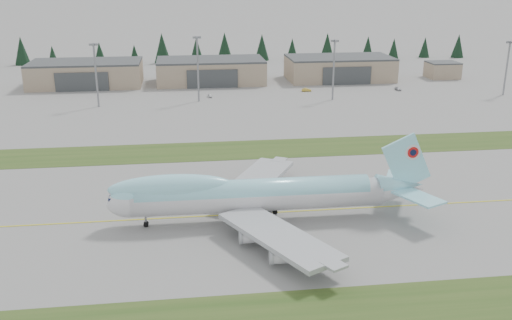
{
  "coord_description": "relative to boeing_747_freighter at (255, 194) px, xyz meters",
  "views": [
    {
      "loc": [
        -27.9,
        -108.85,
        48.14
      ],
      "look_at": [
        -12.25,
        11.44,
        8.0
      ],
      "focal_mm": 40.0,
      "sensor_mm": 36.0,
      "label": 1
    }
  ],
  "objects": [
    {
      "name": "ground",
      "position": [
        14.49,
        3.6,
        -5.77
      ],
      "size": [
        7000.0,
        7000.0,
        0.0
      ],
      "primitive_type": "plane",
      "color": "slate",
      "rests_on": "ground"
    },
    {
      "name": "grass_strip_near",
      "position": [
        14.49,
        -34.4,
        -5.77
      ],
      "size": [
        400.0,
        14.0,
        0.08
      ],
      "primitive_type": "cube",
      "color": "#2E4A1A",
      "rests_on": "ground"
    },
    {
      "name": "grass_strip_far",
      "position": [
        14.49,
        48.6,
        -5.77
      ],
      "size": [
        400.0,
        18.0,
        0.08
      ],
      "primitive_type": "cube",
      "color": "#2E4A1A",
      "rests_on": "ground"
    },
    {
      "name": "taxiway_line_main",
      "position": [
        14.49,
        3.6,
        -5.77
      ],
      "size": [
        400.0,
        0.4,
        0.02
      ],
      "primitive_type": "cube",
      "color": "gold",
      "rests_on": "ground"
    },
    {
      "name": "boeing_747_freighter",
      "position": [
        0.0,
        0.0,
        0.0
      ],
      "size": [
        65.76,
        57.35,
        17.49
      ],
      "rotation": [
        0.0,
        0.0,
        -0.01
      ],
      "color": "silver",
      "rests_on": "ground"
    },
    {
      "name": "hangar_left",
      "position": [
        -55.51,
        153.5,
        -0.38
      ],
      "size": [
        48.0,
        26.6,
        10.8
      ],
      "color": "gray",
      "rests_on": "ground"
    },
    {
      "name": "hangar_center",
      "position": [
        -0.51,
        153.5,
        -0.38
      ],
      "size": [
        48.0,
        26.6,
        10.8
      ],
      "color": "gray",
      "rests_on": "ground"
    },
    {
      "name": "hangar_right",
      "position": [
        59.49,
        153.5,
        -0.38
      ],
      "size": [
        48.0,
        26.6,
        10.8
      ],
      "color": "gray",
      "rests_on": "ground"
    },
    {
      "name": "control_shed",
      "position": [
        109.49,
        151.6,
        -1.97
      ],
      "size": [
        14.0,
        12.0,
        7.6
      ],
      "color": "gray",
      "rests_on": "ground"
    },
    {
      "name": "floodlight_masts",
      "position": [
        26.24,
        111.51,
        10.52
      ],
      "size": [
        165.53,
        7.81,
        24.97
      ],
      "color": "gray",
      "rests_on": "ground"
    },
    {
      "name": "service_vehicle_a",
      "position": [
        -2.7,
        121.49,
        -5.77
      ],
      "size": [
        1.73,
        3.8,
        1.27
      ],
      "primitive_type": "imported",
      "rotation": [
        0.0,
        0.0,
        0.06
      ],
      "color": "silver",
      "rests_on": "ground"
    },
    {
      "name": "service_vehicle_b",
      "position": [
        38.45,
        127.99,
        -5.77
      ],
      "size": [
        4.24,
        1.81,
        1.36
      ],
      "primitive_type": "imported",
      "rotation": [
        0.0,
        0.0,
        1.48
      ],
      "color": "gold",
      "rests_on": "ground"
    },
    {
      "name": "service_vehicle_c",
      "position": [
        77.76,
        125.34,
        -5.77
      ],
      "size": [
        1.9,
        4.31,
        1.23
      ],
      "primitive_type": "imported",
      "rotation": [
        0.0,
        0.0,
        0.04
      ],
      "color": "#9D9EA1",
      "rests_on": "ground"
    },
    {
      "name": "conifer_belt",
      "position": [
        10.03,
        215.58,
        1.39
      ],
      "size": [
        272.89,
        15.37,
        16.45
      ],
      "color": "black",
      "rests_on": "ground"
    }
  ]
}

